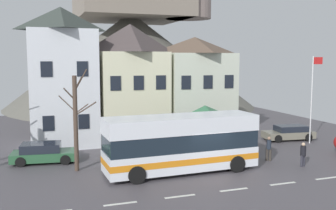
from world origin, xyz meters
TOP-DOWN VIEW (x-y plane):
  - ground_plane at (0.00, -0.00)m, footprint 40.00×60.00m
  - townhouse_00 at (-7.47, 11.64)m, footprint 5.02×5.35m
  - townhouse_01 at (-1.98, 11.58)m, footprint 5.39×5.22m
  - townhouse_02 at (3.88, 11.77)m, footprint 5.79×5.61m
  - hilltop_castle at (3.94, 35.04)m, footprint 35.31×35.31m
  - transit_bus at (-1.44, 1.25)m, footprint 9.29×2.93m
  - bus_shelter at (1.91, 5.20)m, footprint 3.60×3.60m
  - parked_car_00 at (-9.19, 6.26)m, footprint 4.34×2.41m
  - parked_car_01 at (10.47, 6.97)m, footprint 4.33×2.22m
  - parked_car_02 at (3.86, 6.42)m, footprint 4.70×2.27m
  - pedestrian_00 at (6.26, -0.15)m, footprint 0.36×0.35m
  - pedestrian_01 at (5.00, 1.75)m, footprint 0.35×0.31m
  - public_bench at (-0.05, 6.98)m, footprint 1.71×0.48m
  - flagpole at (11.30, 5.29)m, footprint 0.95×0.10m
  - bare_tree_02 at (-7.32, 3.59)m, footprint 2.16×0.97m

SIDE VIEW (x-z plane):
  - ground_plane at x=0.00m, z-range -0.06..0.00m
  - public_bench at x=-0.05m, z-range 0.04..0.91m
  - parked_car_01 at x=10.47m, z-range 0.00..1.22m
  - parked_car_02 at x=3.86m, z-range 0.00..1.25m
  - parked_car_00 at x=-9.19m, z-range -0.01..1.27m
  - pedestrian_01 at x=5.00m, z-range 0.04..1.67m
  - pedestrian_00 at x=6.26m, z-range 0.09..1.63m
  - transit_bus at x=-1.44m, z-range 0.01..3.42m
  - bus_shelter at x=1.91m, z-range 1.18..4.64m
  - bare_tree_02 at x=-7.32m, z-range -0.05..6.12m
  - flagpole at x=11.30m, z-range 0.56..7.53m
  - townhouse_02 at x=3.88m, z-range 0.00..8.67m
  - townhouse_01 at x=-1.98m, z-range 0.00..9.62m
  - townhouse_00 at x=-7.47m, z-range 0.00..10.76m
  - hilltop_castle at x=3.94m, z-range -2.49..17.69m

